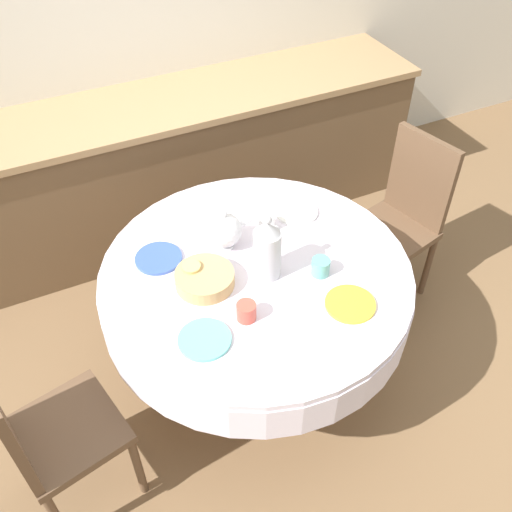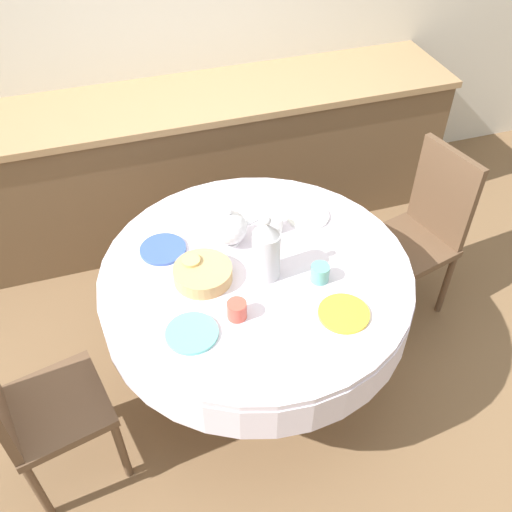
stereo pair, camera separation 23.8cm
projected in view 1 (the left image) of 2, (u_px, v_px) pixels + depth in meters
name	position (u px, v px, depth m)	size (l,w,h in m)	color
ground_plane	(256.00, 373.00, 2.96)	(12.00, 12.00, 0.00)	brown
wall_back	(127.00, 10.00, 3.16)	(7.00, 0.05, 2.60)	silver
kitchen_counter	(163.00, 168.00, 3.52)	(3.24, 0.64, 0.90)	brown
dining_table	(256.00, 289.00, 2.53)	(1.36, 1.36, 0.76)	olive
chair_left	(402.00, 214.00, 3.07)	(0.48, 0.48, 0.97)	brown
chair_right	(42.00, 431.00, 2.13)	(0.48, 0.48, 0.97)	brown
plate_near_left	(205.00, 339.00, 2.16)	(0.21, 0.21, 0.01)	#60BCB7
cup_near_left	(246.00, 311.00, 2.22)	(0.08, 0.08, 0.08)	#CC4C3D
plate_near_right	(350.00, 304.00, 2.29)	(0.21, 0.21, 0.01)	yellow
cup_near_right	(321.00, 267.00, 2.40)	(0.08, 0.08, 0.08)	#5BA39E
plate_far_left	(159.00, 258.00, 2.48)	(0.21, 0.21, 0.01)	#3856AD
cup_far_left	(192.00, 272.00, 2.38)	(0.08, 0.08, 0.08)	#DBB766
plate_far_right	(296.00, 212.00, 2.72)	(0.21, 0.21, 0.01)	white
cup_far_right	(266.00, 222.00, 2.61)	(0.08, 0.08, 0.08)	white
coffee_carafe	(267.00, 250.00, 2.33)	(0.12, 0.12, 0.31)	#B2B2B7
teapot	(225.00, 230.00, 2.49)	(0.21, 0.15, 0.20)	white
bread_basket	(205.00, 279.00, 2.36)	(0.25, 0.25, 0.06)	tan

